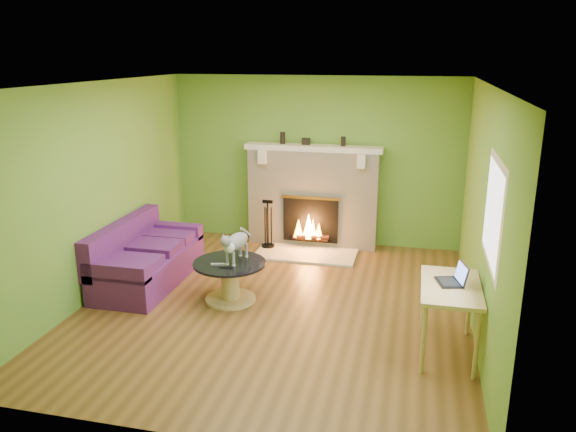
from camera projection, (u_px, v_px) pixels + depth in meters
name	position (u px, v px, depth m)	size (l,w,h in m)	color
floor	(276.00, 305.00, 6.76)	(5.00, 5.00, 0.00)	brown
ceiling	(275.00, 84.00, 6.03)	(5.00, 5.00, 0.00)	white
wall_back	(316.00, 161.00, 8.73)	(5.00, 5.00, 0.00)	#5E9731
wall_front	(189.00, 286.00, 4.06)	(5.00, 5.00, 0.00)	#5E9731
wall_left	(98.00, 190.00, 6.89)	(5.00, 5.00, 0.00)	#5E9731
wall_right	(482.00, 213.00, 5.90)	(5.00, 5.00, 0.00)	#5E9731
window_frame	(494.00, 213.00, 4.99)	(1.20, 1.20, 0.00)	silver
window_pane	(493.00, 213.00, 4.99)	(1.06, 1.06, 0.00)	white
fireplace	(313.00, 197.00, 8.70)	(2.10, 0.46, 1.58)	beige
hearth	(306.00, 254.00, 8.43)	(1.50, 0.75, 0.03)	beige
mantel	(313.00, 148.00, 8.47)	(2.10, 0.28, 0.08)	silver
sofa	(145.00, 259.00, 7.37)	(0.86, 1.81, 0.81)	#481758
coffee_table	(230.00, 278.00, 6.81)	(0.88, 0.88, 0.50)	#DABE75
desk	(450.00, 294.00, 5.52)	(0.57, 0.99, 0.73)	#DABE75
cat	(237.00, 245.00, 6.72)	(0.24, 0.66, 0.41)	slate
remote_silver	(218.00, 264.00, 6.66)	(0.17, 0.04, 0.02)	gray
remote_black	(226.00, 267.00, 6.57)	(0.16, 0.04, 0.02)	black
laptop	(450.00, 273.00, 5.51)	(0.25, 0.29, 0.22)	black
fire_tools	(268.00, 223.00, 8.60)	(0.20, 0.20, 0.75)	black
mantel_vase_left	(283.00, 138.00, 8.57)	(0.08, 0.08, 0.18)	black
mantel_vase_right	(343.00, 141.00, 8.37)	(0.07, 0.07, 0.14)	black
mantel_box	(306.00, 141.00, 8.50)	(0.12, 0.08, 0.10)	black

